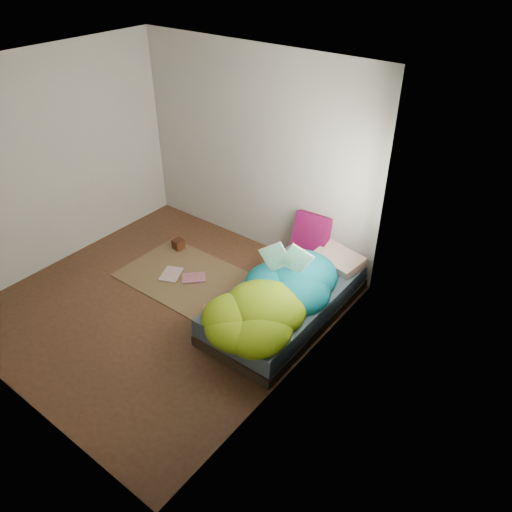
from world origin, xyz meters
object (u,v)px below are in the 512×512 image
Objects in this scene: floor_book_a at (163,273)px; wooden_box at (178,244)px; pillow_magenta at (312,232)px; floor_book_b at (194,273)px; bed at (286,303)px; open_book at (286,251)px.

wooden_box is at bearing 91.44° from floor_book_a.
floor_book_a is at bearing -144.35° from pillow_magenta.
pillow_magenta reaches higher than floor_book_a.
floor_book_b is (0.31, 0.24, 0.00)m from floor_book_a.
floor_book_b is at bearing 13.99° from floor_book_a.
bed is at bearing 48.33° from floor_book_b.
pillow_magenta reaches higher than floor_book_b.
pillow_magenta is at bearing 105.91° from bed.
pillow_magenta reaches higher than bed.
pillow_magenta reaches higher than wooden_box.
floor_book_b is at bearing 160.13° from open_book.
open_book is 1.83m from floor_book_a.
floor_book_a is (-1.66, -0.31, -0.14)m from bed.
wooden_box is at bearing -163.35° from pillow_magenta.
floor_book_a is at bearing -96.50° from floor_book_b.
floor_book_a is at bearing -64.52° from wooden_box.
open_book reaches higher than wooden_box.
wooden_box is at bearing 172.90° from bed.
pillow_magenta is 3.33× the size of wooden_box.
bed is 15.13× the size of wooden_box.
pillow_magenta is (-0.26, 0.91, 0.39)m from bed.
bed reaches higher than floor_book_a.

